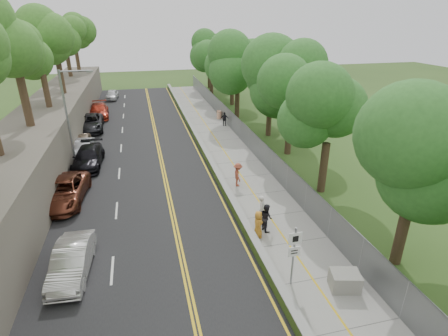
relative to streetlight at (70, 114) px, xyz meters
name	(u,v)px	position (x,y,z in m)	size (l,w,h in m)	color
ground	(250,250)	(10.46, -14.00, -4.64)	(140.00, 140.00, 0.00)	#33511E
road	(141,158)	(5.06, 1.00, -4.62)	(11.20, 66.00, 0.04)	black
sidewalk	(227,150)	(13.01, 1.00, -4.61)	(4.20, 66.00, 0.05)	gray
jersey_barrier	(203,150)	(10.71, 1.00, -4.34)	(0.42, 66.00, 0.60)	#73C030
rock_embankment	(38,144)	(-3.04, 1.00, -2.64)	(5.00, 66.00, 4.00)	#595147
chainlink_fence	(249,139)	(15.11, 1.00, -3.64)	(0.04, 66.00, 2.00)	slate
trees_embankment	(20,33)	(-2.54, 1.00, 5.86)	(6.40, 66.00, 13.00)	#46872C
trees_fenceside	(276,73)	(17.46, 1.00, 2.36)	(7.00, 66.00, 14.00)	#377B2D
streetlight	(70,114)	(0.00, 0.00, 0.00)	(2.52, 0.22, 8.00)	gray
signpost	(294,250)	(11.51, -17.02, -2.68)	(0.62, 0.09, 3.10)	gray
construction_barrel	(219,115)	(14.76, 12.00, -4.11)	(0.59, 0.59, 0.97)	#CA4A12
concrete_block	(345,281)	(13.77, -17.87, -4.16)	(1.30, 0.98, 0.87)	gray
car_1	(72,261)	(1.46, -13.79, -3.86)	(1.56, 4.46, 1.47)	white
car_2	(64,191)	(-0.14, -5.98, -3.81)	(2.63, 5.70, 1.58)	#602C1C
car_3	(88,157)	(0.79, 0.17, -3.82)	(2.20, 5.41, 1.57)	black
car_4	(83,142)	(-0.14, 4.66, -3.94)	(1.57, 3.90, 1.33)	#9F876D
car_5	(83,148)	(0.06, 2.89, -3.90)	(1.47, 4.23, 1.39)	silver
car_6	(90,123)	(-0.14, 10.75, -3.76)	(2.79, 6.04, 1.68)	black
car_7	(99,111)	(0.40, 16.15, -3.79)	(2.28, 5.60, 1.62)	maroon
car_8	(112,95)	(1.46, 26.39, -3.90)	(1.65, 4.10, 1.40)	silver
painter_0	(258,224)	(11.22, -13.00, -3.77)	(0.80, 0.52, 1.64)	orange
painter_1	(262,210)	(11.91, -11.67, -3.66)	(0.68, 0.44, 1.86)	silver
painter_2	(266,217)	(11.91, -12.45, -3.74)	(0.82, 0.64, 1.70)	black
painter_3	(238,175)	(11.91, -6.42, -3.70)	(1.15, 0.66, 1.78)	#9C442F
person_far	(225,119)	(14.66, 8.80, -3.79)	(0.94, 0.39, 1.60)	black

